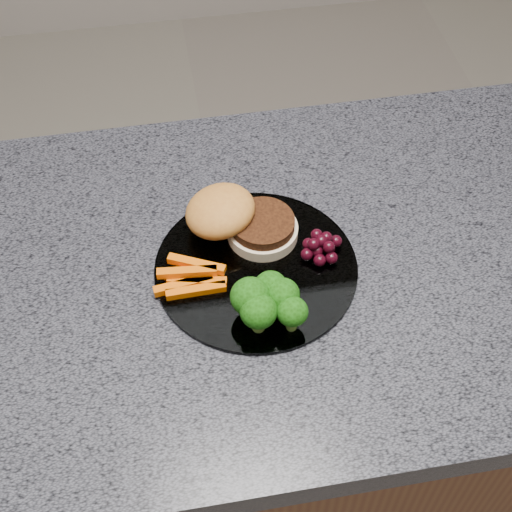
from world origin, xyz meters
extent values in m
plane|color=gray|center=(0.00, 0.00, 0.00)|extent=(4.00, 4.00, 0.00)
cube|color=brown|center=(0.00, 0.00, 0.43)|extent=(1.20, 0.60, 0.86)
cube|color=#4C4D57|center=(0.00, 0.00, 0.88)|extent=(1.20, 0.60, 0.04)
cylinder|color=white|center=(-0.04, -0.01, 0.90)|extent=(0.26, 0.26, 0.01)
cylinder|color=beige|center=(-0.03, 0.04, 0.91)|extent=(0.12, 0.12, 0.02)
cylinder|color=#3F1F0C|center=(-0.03, 0.04, 0.93)|extent=(0.11, 0.11, 0.01)
ellipsoid|color=#B7772D|center=(-0.08, 0.07, 0.93)|extent=(0.12, 0.12, 0.05)
cube|color=#EA5E03|center=(-0.12, -0.01, 0.91)|extent=(0.08, 0.01, 0.01)
cube|color=#EA5E03|center=(-0.12, -0.02, 0.91)|extent=(0.08, 0.03, 0.01)
cube|color=#EA5E03|center=(-0.14, -0.02, 0.91)|extent=(0.08, 0.02, 0.01)
cube|color=#EA5E03|center=(-0.12, 0.00, 0.92)|extent=(0.07, 0.04, 0.01)
cube|color=#EA5E03|center=(-0.13, -0.01, 0.92)|extent=(0.08, 0.02, 0.01)
cube|color=#EA5E03|center=(-0.12, -0.04, 0.91)|extent=(0.08, 0.01, 0.01)
cylinder|color=#5A7D2D|center=(-0.06, -0.08, 0.92)|extent=(0.02, 0.02, 0.02)
ellipsoid|color=#123D08|center=(-0.06, -0.08, 0.94)|extent=(0.05, 0.05, 0.04)
cylinder|color=#5A7D2D|center=(-0.03, -0.08, 0.92)|extent=(0.01, 0.01, 0.02)
ellipsoid|color=#123D08|center=(-0.03, -0.08, 0.94)|extent=(0.04, 0.04, 0.04)
cylinder|color=#5A7D2D|center=(-0.06, -0.10, 0.92)|extent=(0.02, 0.02, 0.02)
ellipsoid|color=#123D08|center=(-0.06, -0.10, 0.94)|extent=(0.04, 0.04, 0.04)
cylinder|color=#5A7D2D|center=(-0.02, -0.11, 0.92)|extent=(0.01, 0.01, 0.02)
ellipsoid|color=#123D08|center=(-0.02, -0.11, 0.94)|extent=(0.04, 0.04, 0.03)
cylinder|color=#5A7D2D|center=(-0.04, -0.07, 0.92)|extent=(0.01, 0.01, 0.02)
ellipsoid|color=#123D08|center=(-0.04, -0.07, 0.94)|extent=(0.04, 0.04, 0.04)
sphere|color=black|center=(0.04, 0.00, 0.91)|extent=(0.02, 0.02, 0.02)
sphere|color=black|center=(0.05, 0.00, 0.91)|extent=(0.02, 0.02, 0.02)
sphere|color=black|center=(0.05, 0.01, 0.91)|extent=(0.02, 0.02, 0.02)
sphere|color=black|center=(0.03, 0.01, 0.91)|extent=(0.02, 0.02, 0.02)
sphere|color=black|center=(0.02, -0.01, 0.91)|extent=(0.02, 0.02, 0.02)
sphere|color=black|center=(0.04, -0.02, 0.91)|extent=(0.02, 0.02, 0.02)
sphere|color=black|center=(0.05, -0.02, 0.91)|extent=(0.02, 0.02, 0.02)
sphere|color=black|center=(0.06, 0.01, 0.91)|extent=(0.02, 0.02, 0.02)
sphere|color=black|center=(0.04, 0.00, 0.93)|extent=(0.02, 0.02, 0.02)
sphere|color=black|center=(0.03, 0.00, 0.93)|extent=(0.02, 0.02, 0.02)
sphere|color=black|center=(0.05, -0.01, 0.93)|extent=(0.02, 0.02, 0.02)
sphere|color=black|center=(0.04, 0.01, 0.93)|extent=(0.02, 0.02, 0.02)
sphere|color=black|center=(0.05, 0.01, 0.93)|extent=(0.02, 0.02, 0.02)
camera|label=1|loc=(-0.14, -0.56, 1.62)|focal=50.00mm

